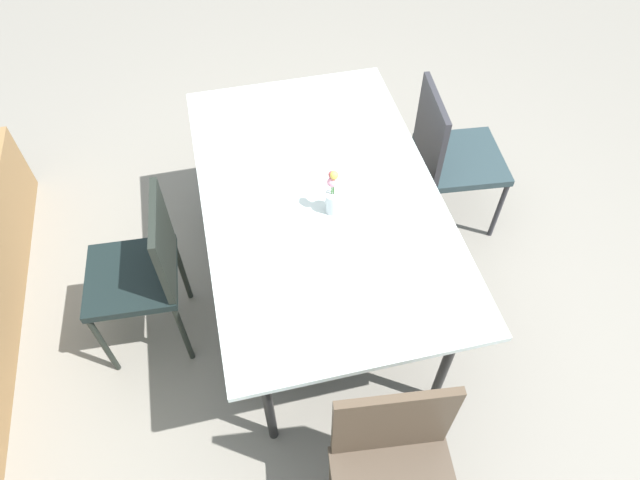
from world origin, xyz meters
The scene contains 6 objects.
ground_plane centered at (0.00, 0.00, 0.00)m, with size 12.00×12.00×0.00m, color gray.
dining_table centered at (0.04, -0.07, 0.73)m, with size 1.71×1.04×0.78m.
chair_far_side centered at (-0.01, 0.76, 0.54)m, with size 0.43×0.43×0.91m.
chair_end_left centered at (-1.11, -0.08, 0.50)m, with size 0.50×0.50×0.89m.
chair_near_right centered at (0.44, -0.89, 0.51)m, with size 0.49×0.49×0.88m.
flower_vase centered at (-0.06, -0.10, 0.87)m, with size 0.07×0.07×0.23m.
Camera 1 is at (-1.61, 0.32, 2.59)m, focal length 31.37 mm.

